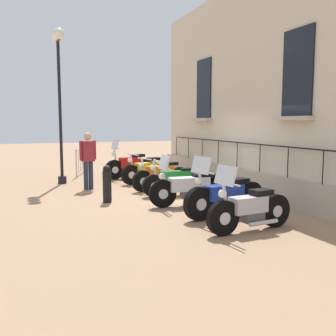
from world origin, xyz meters
The scene contains 13 objects.
ground_plane centered at (0.00, 0.00, 0.00)m, with size 60.00×60.00×0.00m, color #9E7A5B.
building_facade centered at (-2.36, 0.00, 2.94)m, with size 0.82×10.89×6.08m.
motorcycle_red centered at (0.18, -3.84, 0.45)m, with size 2.05×0.60×1.44m.
motorcycle_yellow centered at (0.00, -2.50, 0.42)m, with size 1.93×0.74×1.01m.
motorcycle_orange centered at (-0.01, -1.17, 0.44)m, with size 2.02×0.85×1.00m.
motorcycle_green centered at (-0.10, -0.05, 0.41)m, with size 2.11×0.59×1.02m.
motorcycle_white centered at (0.15, 1.27, 0.46)m, with size 2.15×0.74×1.27m.
motorcycle_blue centered at (-0.08, 2.57, 0.45)m, with size 2.14×0.72×1.35m.
motorcycle_silver centered at (0.08, 3.76, 0.43)m, with size 1.91×0.68×1.28m.
lamppost centered at (2.68, -3.50, 3.71)m, with size 0.34×1.04×5.00m.
crowd_barrier centered at (1.68, -5.65, 0.56)m, with size 0.74×2.02×1.05m.
bollard centered at (1.97, 0.14, 0.48)m, with size 0.22×0.22×0.96m.
pedestrian_standing centered at (2.07, -1.98, 0.99)m, with size 0.52×0.29×1.74m.
Camera 1 is at (4.14, 9.83, 2.05)m, focal length 41.51 mm.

